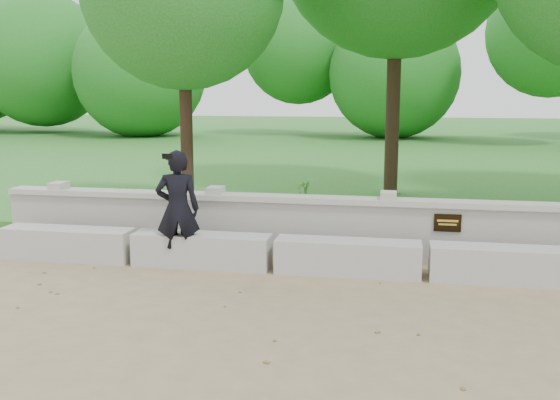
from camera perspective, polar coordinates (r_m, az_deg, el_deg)
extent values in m
plane|color=#97815C|center=(6.53, 13.76, -11.74)|extent=(80.00, 80.00, 0.00)
cube|color=#24611F|center=(20.20, 11.75, 3.34)|extent=(40.00, 22.00, 0.25)
cube|color=#B2B0A8|center=(9.45, -18.82, -3.79)|extent=(1.90, 0.45, 0.45)
cube|color=#B2B0A8|center=(8.65, -7.17, -4.56)|extent=(1.90, 0.45, 0.45)
cube|color=#B2B0A8|center=(8.28, 6.19, -5.22)|extent=(1.90, 0.45, 0.45)
cube|color=#B2B0A8|center=(8.38, 20.03, -5.60)|extent=(1.90, 0.45, 0.45)
cube|color=#A7A59E|center=(8.90, 13.02, -3.11)|extent=(12.50, 0.25, 0.82)
cube|color=#B2B0A8|center=(8.81, 13.13, -0.26)|extent=(12.50, 0.35, 0.08)
cube|color=black|center=(8.74, 15.07, -2.03)|extent=(0.36, 0.02, 0.24)
imported|color=black|center=(8.53, -9.33, -0.84)|extent=(0.67, 0.53, 1.61)
cube|color=black|center=(8.12, -10.26, 3.96)|extent=(0.14, 0.06, 0.07)
cylinder|color=#382619|center=(10.78, -8.56, 6.88)|extent=(0.21, 0.21, 3.15)
cylinder|color=#382619|center=(13.22, 10.32, 9.75)|extent=(0.29, 0.29, 4.24)
imported|color=#387929|center=(9.72, -0.36, -1.02)|extent=(0.36, 0.34, 0.56)
imported|color=#387929|center=(10.80, 2.32, 0.35)|extent=(0.48, 0.49, 0.66)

